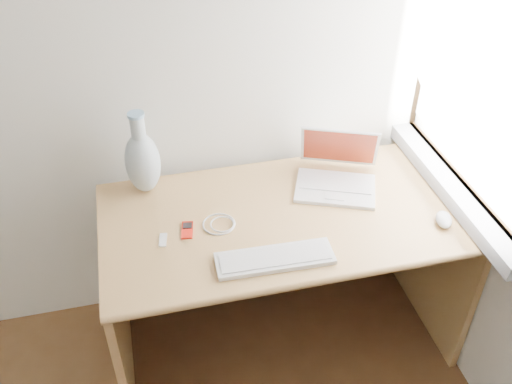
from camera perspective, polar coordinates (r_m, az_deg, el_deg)
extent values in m
cube|color=white|center=(2.15, 23.03, 11.90)|extent=(0.01, 0.90, 1.00)
cube|color=gray|center=(2.38, 18.85, 0.42)|extent=(0.10, 0.96, 0.06)
cube|color=silver|center=(2.10, 21.48, 12.57)|extent=(0.02, 0.84, 0.92)
cube|color=tan|center=(2.21, 3.05, -2.42)|extent=(1.42, 0.71, 0.03)
cube|color=tan|center=(2.42, -13.64, -11.66)|extent=(0.03, 0.67, 0.72)
cube|color=tan|center=(2.69, 17.22, -6.18)|extent=(0.03, 0.67, 0.72)
cube|color=tan|center=(2.62, 0.83, -2.01)|extent=(1.36, 0.03, 0.48)
cube|color=white|center=(2.32, 7.93, 0.36)|extent=(0.38, 0.33, 0.02)
cube|color=white|center=(2.32, 7.95, 0.55)|extent=(0.31, 0.22, 0.00)
cube|color=white|center=(2.35, 7.24, 4.03)|extent=(0.32, 0.20, 0.20)
cube|color=#973310|center=(2.35, 7.24, 4.03)|extent=(0.30, 0.17, 0.18)
cube|color=white|center=(2.00, 1.90, -6.67)|extent=(0.42, 0.14, 0.02)
cube|color=white|center=(1.99, 1.91, -6.45)|extent=(0.39, 0.11, 0.00)
ellipsoid|color=white|center=(2.25, 18.27, -2.62)|extent=(0.09, 0.11, 0.03)
cube|color=#B0180C|center=(2.13, -6.89, -3.80)|extent=(0.06, 0.10, 0.01)
cube|color=black|center=(2.12, -6.90, -3.71)|extent=(0.04, 0.04, 0.00)
torus|color=white|center=(2.14, -3.72, -3.22)|extent=(0.13, 0.13, 0.01)
cube|color=white|center=(2.10, -9.29, -4.76)|extent=(0.04, 0.07, 0.01)
ellipsoid|color=#B0C1CB|center=(2.27, -11.25, 2.87)|extent=(0.14, 0.14, 0.26)
cylinder|color=#B0C1CB|center=(2.19, -11.76, 6.36)|extent=(0.06, 0.06, 0.11)
cylinder|color=#7FABCC|center=(2.16, -11.94, 7.56)|extent=(0.06, 0.06, 0.01)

